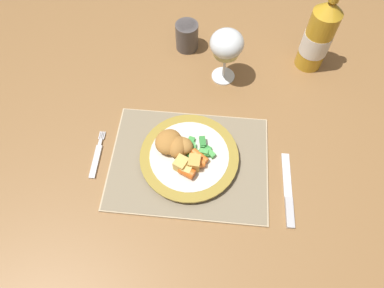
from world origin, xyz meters
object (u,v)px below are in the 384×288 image
Objects in this scene: fork at (97,158)px; wine_glass at (227,46)px; dining_table at (193,137)px; bottle at (319,36)px; dinner_plate at (188,157)px; drinking_cup at (187,36)px; table_knife at (288,196)px.

wine_glass is at bearing 44.54° from fork.
dining_table is 9.90× the size of wine_glass.
dinner_plate is at bearing -132.06° from bottle.
bottle reaches higher than drinking_cup.
fork is at bearing -150.75° from dining_table.
table_knife is 0.43m from bottle.
dinner_plate reaches higher than fork.
fork is 0.64m from bottle.
bottle reaches higher than fork.
fork is 0.82× the size of wine_glass.
dining_table is 0.25m from wine_glass.
table_knife is at bearing -100.01° from bottle.
fork is 0.42m from wine_glass.
dinner_plate is 2.87× the size of drinking_cup.
dinner_plate is 0.37m from drinking_cup.
dining_table is 5.81× the size of bottle.
drinking_cup reaches higher than table_knife.
bottle reaches higher than dining_table.
bottle is 3.28× the size of drinking_cup.
table_knife is at bearing -64.16° from wine_glass.
table_knife is (0.45, -0.05, 0.00)m from fork.
bottle is 0.35m from drinking_cup.
fork is 0.43m from drinking_cup.
drinking_cup is (-0.35, 0.03, -0.06)m from bottle.
table_knife is at bearing -37.62° from dining_table.
bottle reaches higher than dinner_plate.
wine_glass is 0.59× the size of bottle.
dining_table is 6.64× the size of dinner_plate.
wine_glass reaches higher than fork.
dinner_plate is (-0.00, -0.11, 0.09)m from dining_table.
dining_table is 0.42m from bottle.
fork is (-0.22, -0.02, -0.01)m from dinner_plate.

